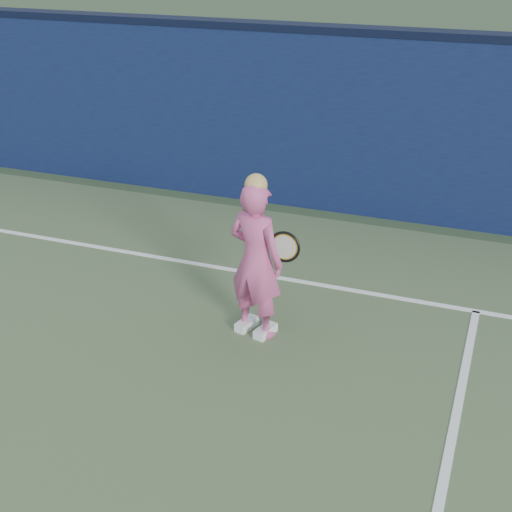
% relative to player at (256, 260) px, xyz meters
% --- Properties ---
extents(backstop_wall, '(24.00, 0.40, 2.50)m').
position_rel_player_xyz_m(backstop_wall, '(-2.69, 3.73, 0.42)').
color(backstop_wall, '#0C1338').
rests_on(backstop_wall, ground).
extents(wall_cap, '(24.00, 0.42, 0.10)m').
position_rel_player_xyz_m(wall_cap, '(-2.69, 3.73, 1.72)').
color(wall_cap, black).
rests_on(wall_cap, backstop_wall).
extents(player, '(0.68, 0.54, 1.73)m').
position_rel_player_xyz_m(player, '(0.00, 0.00, 0.00)').
color(player, '#CB4E89').
rests_on(player, ground).
extents(racket, '(0.62, 0.20, 0.34)m').
position_rel_player_xyz_m(racket, '(0.13, 0.42, -0.01)').
color(racket, black).
rests_on(racket, ground).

